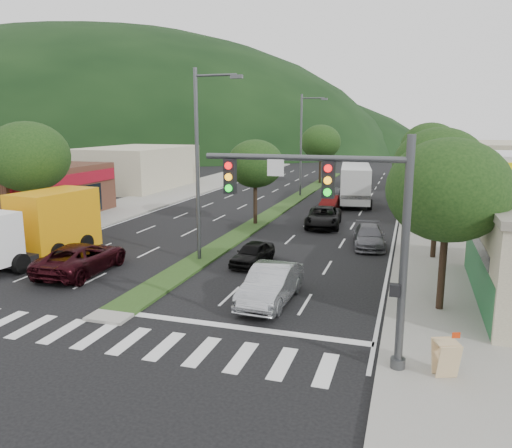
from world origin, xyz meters
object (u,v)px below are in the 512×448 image
(car_queue_a, at_px, (253,254))
(motorhome, at_px, (355,183))
(tree_r_b, at_px, (439,167))
(car_queue_c, at_px, (331,203))
(traffic_signal, at_px, (350,217))
(tree_r_c, at_px, (434,161))
(tree_r_e, at_px, (427,146))
(tree_med_near, at_px, (255,164))
(tree_l_a, at_px, (28,157))
(sedan_silver, at_px, (271,284))
(car_queue_d, at_px, (324,217))
(tree_r_a, at_px, (448,190))
(car_queue_b, at_px, (369,236))
(tree_r_d, at_px, (430,148))
(tree_med_far, at_px, (321,142))
(streetlight_near, at_px, (201,157))
(streetlight_mid, at_px, (303,140))
(car_queue_e, at_px, (335,194))
(suv_maroon, at_px, (82,258))
(box_truck, at_px, (43,227))
(a_frame_sign, at_px, (446,355))

(car_queue_a, xyz_separation_m, motorhome, (2.80, 21.93, 1.24))
(tree_r_b, relative_size, car_queue_c, 1.81)
(car_queue_c, bearing_deg, traffic_signal, -77.95)
(traffic_signal, height_order, tree_r_c, traffic_signal)
(tree_r_b, distance_m, tree_r_e, 28.00)
(tree_med_near, xyz_separation_m, tree_l_a, (-12.50, -8.00, 0.75))
(tree_med_near, relative_size, sedan_silver, 1.29)
(tree_r_c, relative_size, sedan_silver, 1.39)
(tree_r_c, bearing_deg, car_queue_d, -171.02)
(tree_r_a, distance_m, tree_r_e, 36.00)
(car_queue_b, bearing_deg, tree_med_near, 146.25)
(tree_r_d, xyz_separation_m, tree_med_far, (-12.00, 14.00, -0.17))
(streetlight_near, distance_m, streetlight_mid, 25.00)
(tree_r_d, height_order, tree_med_far, tree_r_d)
(streetlight_mid, relative_size, car_queue_e, 2.58)
(tree_med_far, height_order, car_queue_a, tree_med_far)
(sedan_silver, distance_m, suv_maroon, 10.10)
(tree_l_a, relative_size, motorhome, 0.79)
(tree_r_c, relative_size, car_queue_b, 1.49)
(suv_maroon, relative_size, car_queue_b, 1.24)
(box_truck, height_order, motorhome, box_truck)
(car_queue_d, bearing_deg, traffic_signal, -83.53)
(tree_r_d, height_order, car_queue_d, tree_r_d)
(a_frame_sign, bearing_deg, streetlight_near, 119.75)
(sedan_silver, xyz_separation_m, box_truck, (-13.81, 3.04, 0.92))
(tree_r_d, xyz_separation_m, car_queue_a, (-9.04, -21.85, -4.59))
(tree_r_b, height_order, a_frame_sign, tree_r_b)
(traffic_signal, distance_m, tree_r_e, 41.65)
(tree_l_a, relative_size, streetlight_near, 0.72)
(tree_r_c, height_order, streetlight_near, streetlight_near)
(car_queue_b, height_order, a_frame_sign, a_frame_sign)
(streetlight_near, distance_m, car_queue_d, 12.78)
(sedan_silver, bearing_deg, tree_med_far, 99.50)
(car_queue_c, bearing_deg, a_frame_sign, -72.25)
(tree_l_a, height_order, car_queue_d, tree_l_a)
(tree_r_b, relative_size, tree_r_c, 1.07)
(traffic_signal, relative_size, tree_l_a, 0.97)
(tree_r_b, height_order, car_queue_e, tree_r_b)
(tree_r_d, bearing_deg, tree_r_c, -90.00)
(tree_l_a, relative_size, car_queue_a, 2.09)
(tree_r_a, bearing_deg, suv_maroon, 179.13)
(tree_r_b, distance_m, sedan_silver, 11.92)
(tree_r_c, distance_m, motorhome, 12.21)
(tree_med_near, bearing_deg, traffic_signal, -65.20)
(streetlight_near, relative_size, sedan_silver, 2.14)
(car_queue_c, bearing_deg, suv_maroon, -110.35)
(tree_med_far, height_order, car_queue_b, tree_med_far)
(motorhome, bearing_deg, tree_r_c, -65.07)
(car_queue_b, relative_size, box_truck, 0.58)
(car_queue_a, height_order, box_truck, box_truck)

